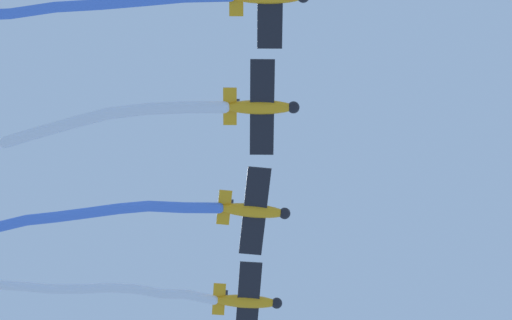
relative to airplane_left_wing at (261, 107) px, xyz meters
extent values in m
cylinder|color=#4C75DB|center=(-11.21, 7.23, -1.03)|extent=(1.75, 3.25, 1.38)
cylinder|color=#4C75DB|center=(-12.01, 10.36, -1.41)|extent=(1.88, 3.43, 1.43)
cylinder|color=#4C75DB|center=(-12.68, 13.61, -1.65)|extent=(1.38, 3.40, 1.00)
sphere|color=#4C75DB|center=(-10.85, 5.71, -0.86)|extent=(0.78, 0.78, 0.78)
sphere|color=#4C75DB|center=(-11.58, 8.76, -1.20)|extent=(0.78, 0.78, 0.78)
sphere|color=#4C75DB|center=(-12.44, 11.97, -1.61)|extent=(0.78, 0.78, 0.78)
sphere|color=#4C75DB|center=(-12.92, 15.25, -1.70)|extent=(0.78, 0.78, 0.78)
ellipsoid|color=orange|center=(-0.04, 0.13, -0.01)|extent=(2.67, 5.58, 1.12)
sphere|color=black|center=(0.72, -2.38, -0.01)|extent=(1.19, 1.19, 0.95)
ellipsoid|color=#232833|center=(0.16, -0.53, 0.41)|extent=(1.11, 1.53, 0.60)
cube|color=black|center=(0.01, -0.05, -0.16)|extent=(8.19, 4.11, 0.15)
cube|color=orange|center=(-0.71, 2.34, 0.09)|extent=(3.29, 1.91, 0.12)
cube|color=black|center=(-0.68, 2.23, 0.67)|extent=(0.51, 1.24, 1.55)
cylinder|color=white|center=(-1.27, 4.18, -0.11)|extent=(1.82, 3.12, 1.06)
cylinder|color=white|center=(-2.09, 7.11, -0.18)|extent=(1.78, 3.25, 1.11)
cylinder|color=white|center=(-2.69, 10.09, -0.18)|extent=(1.53, 3.08, 1.21)
cylinder|color=white|center=(-2.91, 13.01, -0.08)|extent=(1.06, 2.94, 1.14)
cylinder|color=white|center=(-2.99, 15.91, -0.25)|extent=(1.32, 3.03, 1.60)
cylinder|color=white|center=(-3.01, 18.71, -0.44)|extent=(1.38, 2.75, 1.34)
sphere|color=white|center=(-0.84, 2.76, -0.08)|extent=(0.93, 0.93, 0.93)
sphere|color=white|center=(-1.70, 5.61, -0.14)|extent=(0.93, 0.93, 0.93)
sphere|color=white|center=(-2.48, 8.62, -0.22)|extent=(0.93, 0.93, 0.93)
sphere|color=white|center=(-2.91, 11.56, -0.13)|extent=(0.93, 0.93, 0.93)
sphere|color=white|center=(-2.92, 14.46, -0.04)|extent=(0.93, 0.93, 0.93)
sphere|color=white|center=(-3.06, 17.35, -0.47)|extent=(0.93, 0.93, 0.93)
sphere|color=white|center=(-2.97, 20.06, -0.41)|extent=(0.93, 0.93, 0.93)
ellipsoid|color=orange|center=(8.41, 3.21, -0.31)|extent=(3.11, 5.51, 1.12)
sphere|color=black|center=(9.40, 0.79, -0.31)|extent=(1.24, 1.24, 0.95)
ellipsoid|color=#232833|center=(8.67, 2.58, 0.11)|extent=(1.21, 1.55, 0.60)
cube|color=black|center=(8.48, 3.04, -0.46)|extent=(8.10, 4.75, 0.15)
cube|color=orange|center=(7.54, 5.35, -0.21)|extent=(3.28, 2.15, 0.12)
cube|color=black|center=(7.58, 5.25, 0.37)|extent=(0.61, 1.21, 1.55)
cylinder|color=#4C75DB|center=(6.93, 7.08, -0.45)|extent=(1.86, 2.94, 1.16)
cylinder|color=#4C75DB|center=(6.06, 9.79, -0.42)|extent=(1.88, 3.04, 1.28)
cylinder|color=#4C75DB|center=(5.38, 12.34, -0.37)|extent=(1.56, 2.50, 1.20)
cylinder|color=#4C75DB|center=(4.95, 14.68, -0.48)|extent=(1.40, 2.50, 1.12)
cylinder|color=#4C75DB|center=(4.54, 17.25, -0.58)|extent=(1.53, 2.93, 1.21)
cylinder|color=#4C75DB|center=(4.10, 19.81, -0.66)|extent=(1.32, 2.50, 0.95)
cylinder|color=#4C75DB|center=(3.79, 22.21, -0.83)|extent=(1.44, 2.60, 1.53)
sphere|color=#4C75DB|center=(7.37, 5.75, -0.38)|extent=(0.88, 0.88, 0.88)
sphere|color=#4C75DB|center=(6.48, 8.41, -0.53)|extent=(0.88, 0.88, 0.88)
sphere|color=#4C75DB|center=(5.63, 11.18, -0.31)|extent=(0.88, 0.88, 0.88)
sphere|color=#4C75DB|center=(5.13, 13.49, -0.44)|extent=(0.88, 0.88, 0.88)
sphere|color=#4C75DB|center=(4.77, 15.86, -0.52)|extent=(0.88, 0.88, 0.88)
sphere|color=#4C75DB|center=(4.30, 18.63, -0.65)|extent=(0.88, 0.88, 0.88)
sphere|color=#4C75DB|center=(3.90, 20.98, -0.67)|extent=(0.88, 0.88, 0.88)
ellipsoid|color=orange|center=(16.86, 6.29, -0.01)|extent=(2.96, 5.54, 1.12)
sphere|color=black|center=(17.77, 3.84, -0.01)|extent=(1.23, 1.23, 0.95)
ellipsoid|color=#232833|center=(17.10, 5.65, 0.41)|extent=(1.18, 1.55, 0.60)
cube|color=black|center=(16.92, 6.12, -0.16)|extent=(8.14, 4.52, 0.15)
cube|color=orange|center=(16.06, 8.46, 0.09)|extent=(3.29, 2.06, 0.12)
cube|color=black|center=(16.10, 8.35, 0.67)|extent=(0.57, 1.22, 1.55)
cylinder|color=white|center=(15.39, 9.98, 0.10)|extent=(1.99, 2.58, 1.37)
cylinder|color=white|center=(14.61, 12.06, 0.33)|extent=(1.44, 2.16, 1.00)
cylinder|color=white|center=(13.81, 14.04, 0.40)|extent=(1.82, 2.40, 0.93)
cylinder|color=white|center=(12.90, 16.11, 0.45)|extent=(1.56, 2.39, 0.87)
cylinder|color=white|center=(12.24, 18.41, 0.48)|extent=(1.39, 2.68, 0.87)
cylinder|color=white|center=(11.58, 20.81, 0.43)|extent=(1.64, 2.55, 1.03)
cylinder|color=white|center=(10.84, 23.04, 0.52)|extent=(1.73, 2.44, 1.33)
cylinder|color=white|center=(10.17, 25.30, 0.83)|extent=(1.70, 2.58, 1.42)
sphere|color=white|center=(15.91, 8.87, -0.08)|extent=(0.81, 0.81, 0.81)
sphere|color=white|center=(14.88, 11.09, 0.29)|extent=(0.81, 0.81, 0.81)
sphere|color=white|center=(14.33, 13.02, 0.37)|extent=(0.81, 0.81, 0.81)
sphere|color=white|center=(13.28, 15.05, 0.44)|extent=(0.81, 0.81, 0.81)
sphere|color=white|center=(12.52, 17.16, 0.47)|extent=(0.81, 0.81, 0.81)
sphere|color=white|center=(11.96, 19.66, 0.49)|extent=(0.81, 0.81, 0.81)
sphere|color=white|center=(11.20, 21.96, 0.38)|extent=(0.81, 0.81, 0.81)
sphere|color=white|center=(10.49, 24.13, 0.67)|extent=(0.81, 0.81, 0.81)
camera|label=1|loc=(-30.42, -8.53, -74.16)|focal=72.98mm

